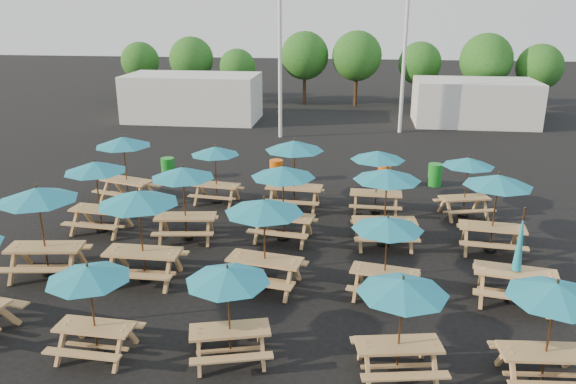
# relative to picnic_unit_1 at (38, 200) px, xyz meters

# --- Properties ---
(ground) EXTENTS (120.00, 120.00, 0.00)m
(ground) POSITION_rel_picnic_unit_1_xyz_m (5.90, 2.93, -2.11)
(ground) COLOR black
(ground) RESTS_ON ground
(picnic_unit_1) EXTENTS (2.29, 2.29, 2.47)m
(picnic_unit_1) POSITION_rel_picnic_unit_1_xyz_m (0.00, 0.00, 0.00)
(picnic_unit_1) COLOR tan
(picnic_unit_1) RESTS_ON ground
(picnic_unit_2) EXTENTS (2.09, 2.09, 2.33)m
(picnic_unit_2) POSITION_rel_picnic_unit_1_xyz_m (0.11, 3.03, -0.12)
(picnic_unit_2) COLOR tan
(picnic_unit_2) RESTS_ON ground
(picnic_unit_3) EXTENTS (2.48, 2.48, 2.43)m
(picnic_unit_3) POSITION_rel_picnic_unit_1_xyz_m (-0.21, 5.94, -0.04)
(picnic_unit_3) COLOR tan
(picnic_unit_3) RESTS_ON ground
(picnic_unit_4) EXTENTS (1.74, 1.74, 2.03)m
(picnic_unit_4) POSITION_rel_picnic_unit_1_xyz_m (2.91, -3.27, -0.38)
(picnic_unit_4) COLOR tan
(picnic_unit_4) RESTS_ON ground
(picnic_unit_5) EXTENTS (2.05, 2.05, 2.50)m
(picnic_unit_5) POSITION_rel_picnic_unit_1_xyz_m (2.68, 0.02, 0.02)
(picnic_unit_5) COLOR tan
(picnic_unit_5) RESTS_ON ground
(picnic_unit_6) EXTENTS (2.17, 2.17, 2.33)m
(picnic_unit_6) POSITION_rel_picnic_unit_1_xyz_m (2.97, 2.75, -0.12)
(picnic_unit_6) COLOR tan
(picnic_unit_6) RESTS_ON ground
(picnic_unit_7) EXTENTS (1.92, 1.92, 2.12)m
(picnic_unit_7) POSITION_rel_picnic_unit_1_xyz_m (3.08, 6.15, -0.30)
(picnic_unit_7) COLOR tan
(picnic_unit_7) RESTS_ON ground
(picnic_unit_8) EXTENTS (2.08, 2.08, 2.06)m
(picnic_unit_8) POSITION_rel_picnic_unit_1_xyz_m (5.67, -3.06, -0.35)
(picnic_unit_8) COLOR tan
(picnic_unit_8) RESTS_ON ground
(picnic_unit_9) EXTENTS (2.29, 2.29, 2.40)m
(picnic_unit_9) POSITION_rel_picnic_unit_1_xyz_m (5.87, 0.03, -0.06)
(picnic_unit_9) COLOR tan
(picnic_unit_9) RESTS_ON ground
(picnic_unit_10) EXTENTS (2.19, 2.19, 2.36)m
(picnic_unit_10) POSITION_rel_picnic_unit_1_xyz_m (5.92, 3.11, -0.09)
(picnic_unit_10) COLOR tan
(picnic_unit_10) RESTS_ON ground
(picnic_unit_11) EXTENTS (2.16, 2.16, 2.49)m
(picnic_unit_11) POSITION_rel_picnic_unit_1_xyz_m (5.93, 5.90, 0.01)
(picnic_unit_11) COLOR tan
(picnic_unit_11) RESTS_ON ground
(picnic_unit_12) EXTENTS (2.01, 2.01, 2.10)m
(picnic_unit_12) POSITION_rel_picnic_unit_1_xyz_m (9.00, -3.18, -0.32)
(picnic_unit_12) COLOR tan
(picnic_unit_12) RESTS_ON ground
(picnic_unit_13) EXTENTS (2.01, 2.01, 2.10)m
(picnic_unit_13) POSITION_rel_picnic_unit_1_xyz_m (8.86, -0.06, -0.32)
(picnic_unit_13) COLOR tan
(picnic_unit_13) RESTS_ON ground
(picnic_unit_14) EXTENTS (2.16, 2.16, 2.40)m
(picnic_unit_14) POSITION_rel_picnic_unit_1_xyz_m (8.96, 3.08, -0.06)
(picnic_unit_14) COLOR tan
(picnic_unit_14) RESTS_ON ground
(picnic_unit_15) EXTENTS (1.89, 1.89, 2.24)m
(picnic_unit_15) POSITION_rel_picnic_unit_1_xyz_m (8.77, 5.81, -0.20)
(picnic_unit_15) COLOR tan
(picnic_unit_15) RESTS_ON ground
(picnic_unit_16) EXTENTS (1.91, 1.91, 2.17)m
(picnic_unit_16) POSITION_rel_picnic_unit_1_xyz_m (11.72, -3.11, -0.26)
(picnic_unit_16) COLOR tan
(picnic_unit_16) RESTS_ON ground
(picnic_unit_17) EXTENTS (2.17, 1.97, 2.44)m
(picnic_unit_17) POSITION_rel_picnic_unit_1_xyz_m (11.95, 0.08, -1.11)
(picnic_unit_17) COLOR tan
(picnic_unit_17) RESTS_ON ground
(picnic_unit_18) EXTENTS (2.13, 2.13, 2.37)m
(picnic_unit_18) POSITION_rel_picnic_unit_1_xyz_m (12.04, 3.02, -0.09)
(picnic_unit_18) COLOR tan
(picnic_unit_18) RESTS_ON ground
(picnic_unit_19) EXTENTS (2.12, 2.12, 2.10)m
(picnic_unit_19) POSITION_rel_picnic_unit_1_xyz_m (11.73, 5.83, -0.32)
(picnic_unit_19) COLOR tan
(picnic_unit_19) RESTS_ON ground
(waste_bin_0) EXTENTS (0.55, 0.55, 0.89)m
(waste_bin_0) POSITION_rel_picnic_unit_1_xyz_m (0.37, 8.76, -1.67)
(waste_bin_0) COLOR #198B25
(waste_bin_0) RESTS_ON ground
(waste_bin_1) EXTENTS (0.55, 0.55, 0.89)m
(waste_bin_1) POSITION_rel_picnic_unit_1_xyz_m (4.84, 9.01, -1.67)
(waste_bin_1) COLOR #EC5D0D
(waste_bin_1) RESTS_ON ground
(waste_bin_2) EXTENTS (0.55, 0.55, 0.89)m
(waste_bin_2) POSITION_rel_picnic_unit_1_xyz_m (9.16, 8.82, -1.67)
(waste_bin_2) COLOR #EC5D0D
(waste_bin_2) RESTS_ON ground
(waste_bin_3) EXTENTS (0.55, 0.55, 0.89)m
(waste_bin_3) POSITION_rel_picnic_unit_1_xyz_m (11.17, 9.23, -1.67)
(waste_bin_3) COLOR #198B25
(waste_bin_3) RESTS_ON ground
(mast_0) EXTENTS (0.20, 0.20, 12.00)m
(mast_0) POSITION_rel_picnic_unit_1_xyz_m (3.90, 16.93, 3.89)
(mast_0) COLOR silver
(mast_0) RESTS_ON ground
(mast_1) EXTENTS (0.20, 0.20, 12.00)m
(mast_1) POSITION_rel_picnic_unit_1_xyz_m (10.40, 18.93, 3.89)
(mast_1) COLOR silver
(mast_1) RESTS_ON ground
(event_tent_0) EXTENTS (8.00, 4.00, 2.80)m
(event_tent_0) POSITION_rel_picnic_unit_1_xyz_m (-2.10, 20.93, -0.71)
(event_tent_0) COLOR silver
(event_tent_0) RESTS_ON ground
(event_tent_1) EXTENTS (7.00, 4.00, 2.60)m
(event_tent_1) POSITION_rel_picnic_unit_1_xyz_m (14.90, 21.93, -0.81)
(event_tent_1) COLOR silver
(event_tent_1) RESTS_ON ground
(tree_0) EXTENTS (2.80, 2.80, 4.24)m
(tree_0) POSITION_rel_picnic_unit_1_xyz_m (-8.17, 28.18, 0.72)
(tree_0) COLOR #382314
(tree_0) RESTS_ON ground
(tree_1) EXTENTS (3.11, 3.11, 4.72)m
(tree_1) POSITION_rel_picnic_unit_1_xyz_m (-3.84, 26.83, 1.04)
(tree_1) COLOR #382314
(tree_1) RESTS_ON ground
(tree_2) EXTENTS (2.59, 2.59, 3.93)m
(tree_2) POSITION_rel_picnic_unit_1_xyz_m (-0.49, 26.58, 0.51)
(tree_2) COLOR #382314
(tree_2) RESTS_ON ground
(tree_3) EXTENTS (3.36, 3.36, 5.09)m
(tree_3) POSITION_rel_picnic_unit_1_xyz_m (4.15, 27.65, 1.29)
(tree_3) COLOR #382314
(tree_3) RESTS_ON ground
(tree_4) EXTENTS (3.41, 3.41, 5.17)m
(tree_4) POSITION_rel_picnic_unit_1_xyz_m (7.80, 27.19, 1.34)
(tree_4) COLOR #382314
(tree_4) RESTS_ON ground
(tree_5) EXTENTS (2.94, 2.94, 4.45)m
(tree_5) POSITION_rel_picnic_unit_1_xyz_m (12.12, 27.61, 0.86)
(tree_5) COLOR #382314
(tree_5) RESTS_ON ground
(tree_6) EXTENTS (3.38, 3.38, 5.13)m
(tree_6) POSITION_rel_picnic_unit_1_xyz_m (16.13, 25.83, 1.31)
(tree_6) COLOR #382314
(tree_6) RESTS_ON ground
(tree_7) EXTENTS (2.95, 2.95, 4.48)m
(tree_7) POSITION_rel_picnic_unit_1_xyz_m (19.53, 25.85, 0.88)
(tree_7) COLOR #382314
(tree_7) RESTS_ON ground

